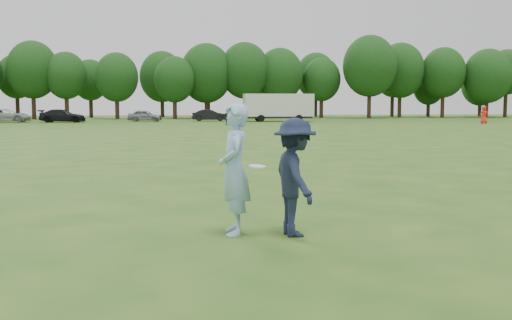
% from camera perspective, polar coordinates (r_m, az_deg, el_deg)
% --- Properties ---
extents(ground, '(200.00, 200.00, 0.00)m').
position_cam_1_polar(ground, '(10.06, 2.27, -6.52)').
color(ground, '#255116').
rests_on(ground, ground).
extents(thrower, '(0.50, 0.76, 2.07)m').
position_cam_1_polar(thrower, '(9.46, -2.06, -0.92)').
color(thrower, '#98C1EB').
rests_on(thrower, ground).
extents(defender, '(0.83, 1.27, 1.86)m').
position_cam_1_polar(defender, '(9.39, 3.73, -1.64)').
color(defender, '#1A233A').
rests_on(defender, ground).
extents(player_far_c, '(1.04, 0.84, 1.84)m').
position_cam_1_polar(player_far_c, '(66.16, 20.89, 4.04)').
color(player_far_c, red).
rests_on(player_far_c, ground).
extents(player_far_d, '(1.59, 0.58, 1.69)m').
position_cam_1_polar(player_far_d, '(58.69, -2.65, 4.19)').
color(player_far_d, '#242424').
rests_on(player_far_d, ground).
extents(car_c, '(5.30, 2.56, 1.45)m').
position_cam_1_polar(car_c, '(71.84, -22.68, 3.91)').
color(car_c, '#A8A7AC').
rests_on(car_c, ground).
extents(car_d, '(5.06, 2.32, 1.43)m').
position_cam_1_polar(car_d, '(69.57, -17.95, 4.02)').
color(car_d, black).
rests_on(car_d, ground).
extents(car_e, '(4.09, 2.06, 1.34)m').
position_cam_1_polar(car_e, '(70.77, -10.53, 4.17)').
color(car_e, gray).
rests_on(car_e, ground).
extents(car_f, '(4.32, 1.85, 1.38)m').
position_cam_1_polar(car_f, '(70.95, -4.40, 4.26)').
color(car_f, black).
rests_on(car_f, ground).
extents(field_cone, '(0.28, 0.28, 0.30)m').
position_cam_1_polar(field_cone, '(57.51, 13.81, 3.32)').
color(field_cone, '#DD5F0B').
rests_on(field_cone, ground).
extents(disc_in_play, '(0.31, 0.31, 0.06)m').
position_cam_1_polar(disc_in_play, '(9.20, 0.12, -0.63)').
color(disc_in_play, white).
rests_on(disc_in_play, ground).
extents(cargo_trailer, '(9.00, 2.75, 3.20)m').
position_cam_1_polar(cargo_trailer, '(69.74, 2.13, 5.15)').
color(cargo_trailer, white).
rests_on(cargo_trailer, ground).
extents(treeline, '(130.35, 18.39, 11.74)m').
position_cam_1_polar(treeline, '(86.81, -4.83, 8.14)').
color(treeline, '#332114').
rests_on(treeline, ground).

